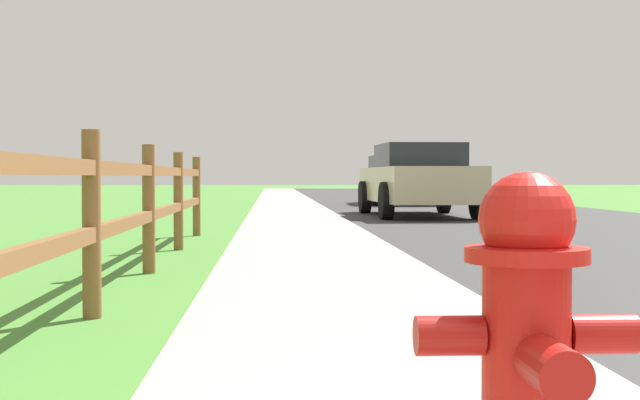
% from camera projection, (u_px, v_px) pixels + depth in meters
% --- Properties ---
extents(ground_plane, '(120.00, 120.00, 0.00)m').
position_uv_depth(ground_plane, '(321.00, 205.00, 26.44)').
color(ground_plane, '#498534').
extents(road_asphalt, '(7.00, 66.00, 0.01)m').
position_uv_depth(road_asphalt, '(425.00, 202.00, 28.63)').
color(road_asphalt, '#363636').
rests_on(road_asphalt, ground).
extents(curb_concrete, '(6.00, 66.00, 0.01)m').
position_uv_depth(curb_concrete, '(224.00, 203.00, 28.27)').
color(curb_concrete, '#AA9D94').
rests_on(curb_concrete, ground).
extents(grass_verge, '(5.00, 66.00, 0.00)m').
position_uv_depth(grass_verge, '(177.00, 203.00, 28.19)').
color(grass_verge, '#498534').
rests_on(grass_verge, ground).
extents(fire_hydrant, '(0.52, 0.45, 0.86)m').
position_uv_depth(fire_hydrant, '(527.00, 350.00, 2.04)').
color(fire_hydrant, red).
rests_on(fire_hydrant, ground).
extents(rail_fence, '(0.11, 12.20, 1.12)m').
position_uv_depth(rail_fence, '(125.00, 203.00, 6.41)').
color(rail_fence, brown).
rests_on(rail_fence, ground).
extents(parked_suv_beige, '(2.17, 4.95, 1.53)m').
position_uv_depth(parked_suv_beige, '(418.00, 180.00, 18.75)').
color(parked_suv_beige, '#C6B793').
rests_on(parked_suv_beige, ground).
extents(parked_car_white, '(2.24, 4.34, 1.48)m').
position_uv_depth(parked_car_white, '(400.00, 179.00, 26.77)').
color(parked_car_white, white).
rests_on(parked_car_white, ground).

